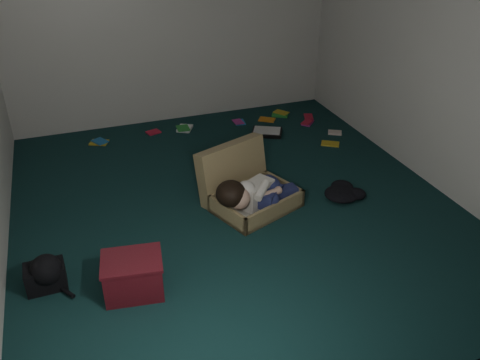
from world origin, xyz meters
TOP-DOWN VIEW (x-y plane):
  - floor at (0.00, 0.00)m, footprint 4.50×4.50m
  - wall_back at (0.00, 2.25)m, footprint 4.50×0.00m
  - wall_front at (0.00, -2.25)m, footprint 4.50×0.00m
  - wall_right at (2.00, 0.00)m, footprint 0.00×4.50m
  - suitcase at (0.11, 0.01)m, footprint 0.95×0.94m
  - person at (0.13, -0.18)m, footprint 0.83×0.42m
  - maroon_bin at (-1.09, -0.88)m, footprint 0.48×0.40m
  - backpack at (-1.70, -0.60)m, footprint 0.36×0.29m
  - clothing_pile at (1.14, -0.20)m, footprint 0.47×0.41m
  - paper_tray at (0.91, 1.39)m, footprint 0.44×0.40m
  - book_scatter at (0.80, 1.62)m, footprint 2.93×1.25m

SIDE VIEW (x-z plane):
  - floor at x=0.00m, z-range 0.00..0.00m
  - book_scatter at x=0.80m, z-range 0.00..0.02m
  - paper_tray at x=0.91m, z-range 0.00..0.05m
  - clothing_pile at x=1.14m, z-range 0.00..0.13m
  - backpack at x=-1.70m, z-range 0.00..0.21m
  - maroon_bin at x=-1.09m, z-range 0.00..0.30m
  - suitcase at x=0.11m, z-range -0.11..0.44m
  - person at x=0.13m, z-range 0.04..0.38m
  - wall_back at x=0.00m, z-range -0.95..3.55m
  - wall_front at x=0.00m, z-range -0.95..3.55m
  - wall_right at x=2.00m, z-range -0.95..3.55m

